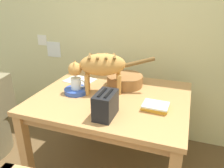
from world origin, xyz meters
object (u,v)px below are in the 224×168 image
Objects in this scene: book_stack at (155,106)px; toaster at (106,105)px; cat at (100,66)px; magazine at (80,80)px; wicker_basket at (125,80)px; saucer_bowl at (76,91)px; coffee_mug at (76,83)px; dining_table at (112,105)px.

toaster is (-0.30, -0.21, 0.06)m from book_stack.
cat is 2.53× the size of magazine.
toaster reaches higher than magazine.
wicker_basket is 0.55m from toaster.
saucer_bowl is 0.63× the size of wicker_basket.
cat reaches higher than wicker_basket.
coffee_mug is at bearing -139.60° from wicker_basket.
cat is at bearing 21.63° from coffee_mug.
cat is at bearing -124.92° from wicker_basket.
cat is 0.25m from coffee_mug.
cat is at bearing 164.43° from book_stack.
saucer_bowl is at bearing 90.00° from cat.
dining_table is at bearing -124.92° from cat.
saucer_bowl is (-0.19, -0.07, -0.21)m from cat.
magazine is 0.82m from book_stack.
saucer_bowl is 0.99× the size of toaster.
book_stack is at bearing 35.77° from toaster.
coffee_mug reaches higher than wicker_basket.
dining_table is 0.32m from saucer_bowl.
magazine is 0.70m from toaster.
saucer_bowl is at bearing 180.00° from coffee_mug.
book_stack is (0.66, -0.06, -0.06)m from coffee_mug.
saucer_bowl is 0.66m from book_stack.
wicker_basket reaches higher than dining_table.
toaster reaches higher than book_stack.
dining_table is at bearing 9.03° from saucer_bowl.
dining_table is 0.40m from book_stack.
cat is 5.12× the size of coffee_mug.
cat reaches higher than magazine.
wicker_basket is (0.33, 0.28, 0.03)m from saucer_bowl.
dining_table is 3.81× the size of wicker_basket.
cat is 0.31m from wicker_basket.
coffee_mug is 0.43m from wicker_basket.
toaster reaches higher than coffee_mug.
saucer_bowl is at bearing -59.28° from magazine.
magazine is 1.35× the size of book_stack.
coffee_mug is (-0.18, -0.07, -0.14)m from cat.
book_stack is at bearing -45.83° from wicker_basket.
dining_table is at bearing 163.89° from book_stack.
wicker_basket is (-0.33, 0.34, 0.03)m from book_stack.
magazine is (-0.39, 0.21, 0.09)m from dining_table.
wicker_basket is at bearing 134.17° from book_stack.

